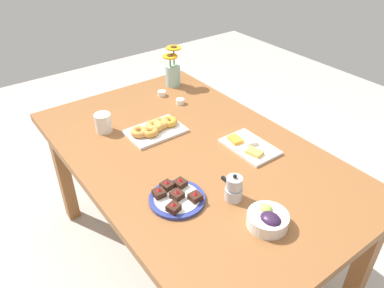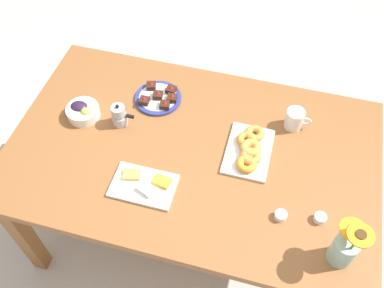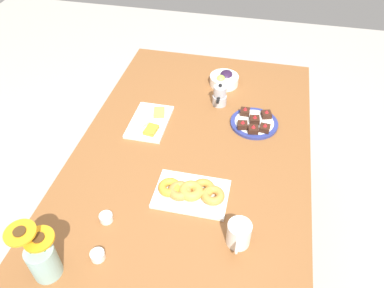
% 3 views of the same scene
% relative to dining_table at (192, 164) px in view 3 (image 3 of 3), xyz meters
% --- Properties ---
extents(ground_plane, '(6.00, 6.00, 0.00)m').
position_rel_dining_table_xyz_m(ground_plane, '(0.00, 0.00, -0.65)').
color(ground_plane, '#B7B2A8').
extents(dining_table, '(1.60, 1.00, 0.74)m').
position_rel_dining_table_xyz_m(dining_table, '(0.00, 0.00, 0.00)').
color(dining_table, brown).
rests_on(dining_table, ground_plane).
extents(coffee_mug, '(0.12, 0.08, 0.09)m').
position_rel_dining_table_xyz_m(coffee_mug, '(0.41, 0.25, 0.13)').
color(coffee_mug, white).
rests_on(coffee_mug, dining_table).
extents(grape_bowl, '(0.15, 0.15, 0.07)m').
position_rel_dining_table_xyz_m(grape_bowl, '(-0.53, 0.06, 0.12)').
color(grape_bowl, white).
rests_on(grape_bowl, dining_table).
extents(cheese_platter, '(0.26, 0.17, 0.03)m').
position_rel_dining_table_xyz_m(cheese_platter, '(-0.14, -0.23, 0.10)').
color(cheese_platter, white).
rests_on(cheese_platter, dining_table).
extents(croissant_platter, '(0.19, 0.29, 0.05)m').
position_rel_dining_table_xyz_m(croissant_platter, '(0.24, 0.05, 0.11)').
color(croissant_platter, white).
rests_on(croissant_platter, dining_table).
extents(jam_cup_honey, '(0.05, 0.05, 0.03)m').
position_rel_dining_table_xyz_m(jam_cup_honey, '(0.42, -0.22, 0.10)').
color(jam_cup_honey, white).
rests_on(jam_cup_honey, dining_table).
extents(jam_cup_berry, '(0.05, 0.05, 0.03)m').
position_rel_dining_table_xyz_m(jam_cup_berry, '(0.56, -0.20, 0.10)').
color(jam_cup_berry, white).
rests_on(jam_cup_berry, dining_table).
extents(dessert_plate, '(0.22, 0.22, 0.05)m').
position_rel_dining_table_xyz_m(dessert_plate, '(-0.23, 0.24, 0.10)').
color(dessert_plate, navy).
rests_on(dessert_plate, dining_table).
extents(flower_vase, '(0.10, 0.13, 0.24)m').
position_rel_dining_table_xyz_m(flower_vase, '(0.65, -0.33, 0.17)').
color(flower_vase, '#99C1B7').
rests_on(flower_vase, dining_table).
extents(moka_pot, '(0.11, 0.07, 0.12)m').
position_rel_dining_table_xyz_m(moka_pot, '(-0.35, 0.06, 0.13)').
color(moka_pot, '#B7B7BC').
rests_on(moka_pot, dining_table).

